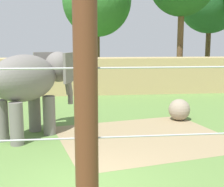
# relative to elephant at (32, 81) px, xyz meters

# --- Properties ---
(dirt_patch) EXTENTS (6.40, 5.75, 0.01)m
(dirt_patch) POSITION_rel_elephant_xyz_m (3.76, -0.67, -1.90)
(dirt_patch) COLOR #937F5B
(dirt_patch) RESTS_ON ground
(embankment_wall) EXTENTS (36.00, 1.80, 2.24)m
(embankment_wall) POSITION_rel_elephant_xyz_m (1.69, 8.80, -0.78)
(embankment_wall) COLOR tan
(embankment_wall) RESTS_ON ground
(elephant) EXTENTS (3.12, 3.32, 2.87)m
(elephant) POSITION_rel_elephant_xyz_m (0.00, 0.00, 0.00)
(elephant) COLOR slate
(elephant) RESTS_ON ground
(enrichment_ball) EXTENTS (0.89, 0.89, 0.89)m
(enrichment_ball) POSITION_rel_elephant_xyz_m (5.72, 1.49, -1.45)
(enrichment_ball) COLOR gray
(enrichment_ball) RESTS_ON ground
(cable_fence) EXTENTS (11.96, 0.25, 3.84)m
(cable_fence) POSITION_rel_elephant_xyz_m (1.68, -7.49, 0.03)
(cable_fence) COLOR brown
(cable_fence) RESTS_ON ground
(tree_far_left) EXTENTS (5.55, 5.55, 9.80)m
(tree_far_left) POSITION_rel_elephant_xyz_m (13.31, 16.50, 4.97)
(tree_far_left) COLOR brown
(tree_far_left) RESTS_ON ground
(tree_left_of_centre) EXTENTS (5.81, 5.81, 9.75)m
(tree_left_of_centre) POSITION_rel_elephant_xyz_m (3.29, 16.41, 4.79)
(tree_left_of_centre) COLOR brown
(tree_left_of_centre) RESTS_ON ground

